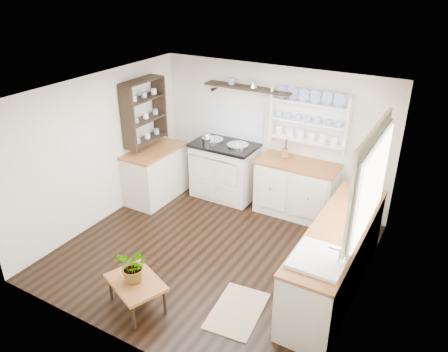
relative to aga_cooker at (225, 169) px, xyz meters
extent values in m
cube|color=black|center=(0.71, -1.57, -0.50)|extent=(4.00, 3.80, 0.01)
cube|color=beige|center=(0.71, 0.33, 0.65)|extent=(4.00, 0.02, 2.30)
cube|color=beige|center=(2.71, -1.57, 0.65)|extent=(0.02, 3.80, 2.30)
cube|color=beige|center=(-1.29, -1.57, 0.65)|extent=(0.02, 3.80, 2.30)
cube|color=white|center=(0.71, -1.57, 1.80)|extent=(4.00, 3.80, 0.01)
cube|color=white|center=(2.67, -1.42, 1.00)|extent=(0.04, 1.40, 1.00)
cube|color=white|center=(2.65, -1.42, 1.00)|extent=(0.02, 1.50, 1.10)
cube|color=beige|center=(2.63, -1.42, 1.58)|extent=(0.04, 1.55, 0.18)
cube|color=beige|center=(0.00, 0.00, -0.03)|extent=(1.06, 0.69, 0.93)
cube|color=black|center=(0.00, 0.00, 0.46)|extent=(1.10, 0.73, 0.05)
cylinder|color=silver|center=(-0.24, 0.00, 0.50)|extent=(0.36, 0.36, 0.03)
cylinder|color=silver|center=(0.24, 0.00, 0.50)|extent=(0.36, 0.36, 0.03)
cylinder|color=silver|center=(0.00, -0.38, 0.33)|extent=(0.95, 0.02, 0.02)
cube|color=beige|center=(1.31, 0.03, -0.06)|extent=(1.25, 0.60, 0.88)
cube|color=brown|center=(1.31, 0.03, 0.38)|extent=(1.27, 0.63, 0.04)
cube|color=beige|center=(2.41, -1.47, -0.06)|extent=(0.60, 2.40, 0.88)
cube|color=brown|center=(2.41, -1.47, 0.38)|extent=(0.62, 2.43, 0.04)
cube|color=white|center=(2.41, -2.22, 0.30)|extent=(0.55, 0.60, 0.28)
cylinder|color=silver|center=(2.61, -2.22, 0.50)|extent=(0.02, 0.02, 0.22)
cube|color=beige|center=(-0.99, -0.67, -0.06)|extent=(0.60, 1.10, 0.88)
cube|color=brown|center=(-0.99, -0.67, 0.38)|extent=(0.62, 1.13, 0.04)
cube|color=white|center=(1.36, 0.31, 1.05)|extent=(1.20, 0.03, 0.90)
cube|color=white|center=(1.36, 0.22, 1.05)|extent=(1.20, 0.22, 0.02)
cylinder|color=navy|center=(1.36, 0.23, 1.32)|extent=(0.20, 0.02, 0.20)
cube|color=black|center=(0.31, 0.20, 1.42)|extent=(1.50, 0.24, 0.04)
cone|color=black|center=(-0.34, 0.27, 1.31)|extent=(0.06, 0.20, 0.06)
cone|color=black|center=(0.96, 0.27, 1.31)|extent=(0.06, 0.20, 0.06)
cube|color=black|center=(-1.13, -0.67, 1.05)|extent=(0.28, 0.80, 1.05)
cylinder|color=brown|center=(1.04, 0.11, 0.48)|extent=(0.12, 0.12, 0.13)
cube|color=brown|center=(0.50, -2.97, -0.14)|extent=(0.84, 0.73, 0.04)
cylinder|color=black|center=(0.15, -3.04, -0.33)|extent=(0.04, 0.04, 0.34)
cylinder|color=black|center=(0.30, -2.67, -0.33)|extent=(0.04, 0.04, 0.34)
cylinder|color=black|center=(0.70, -3.27, -0.33)|extent=(0.04, 0.04, 0.34)
cylinder|color=black|center=(0.85, -2.90, -0.33)|extent=(0.04, 0.04, 0.34)
imported|color=#3F7233|center=(0.50, -2.97, 0.10)|extent=(0.44, 0.39, 0.43)
cube|color=#8A7050|center=(1.57, -2.45, -0.49)|extent=(0.64, 0.91, 0.02)
camera|label=1|loc=(3.40, -5.94, 3.19)|focal=35.00mm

